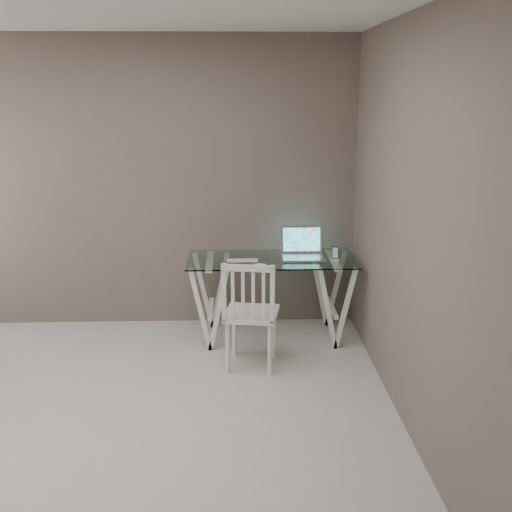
{
  "coord_description": "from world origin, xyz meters",
  "views": [
    {
      "loc": [
        0.86,
        -3.71,
        2.22
      ],
      "look_at": [
        1.04,
        1.5,
        0.85
      ],
      "focal_mm": 45.0,
      "sensor_mm": 36.0,
      "label": 1
    }
  ],
  "objects": [
    {
      "name": "desk",
      "position": [
        1.19,
        1.8,
        0.38
      ],
      "size": [
        1.5,
        0.7,
        0.75
      ],
      "color": "silver",
      "rests_on": "ground"
    },
    {
      "name": "room",
      "position": [
        -0.06,
        0.02,
        1.72
      ],
      "size": [
        4.5,
        4.52,
        2.71
      ],
      "color": "#BCBAB4",
      "rests_on": "ground"
    },
    {
      "name": "mouse",
      "position": [
        1.07,
        1.51,
        0.76
      ],
      "size": [
        0.11,
        0.07,
        0.04
      ],
      "primitive_type": "ellipsoid",
      "color": "white",
      "rests_on": "desk"
    },
    {
      "name": "chair",
      "position": [
        0.98,
        1.11,
        0.5
      ],
      "size": [
        0.48,
        0.48,
        0.92
      ],
      "rotation": [
        0.0,
        0.0,
        -0.16
      ],
      "color": "white",
      "rests_on": "ground"
    },
    {
      "name": "laptop",
      "position": [
        1.47,
        1.85,
        0.81
      ],
      "size": [
        0.38,
        0.33,
        0.26
      ],
      "color": "silver",
      "rests_on": "desk"
    },
    {
      "name": "keyboard",
      "position": [
        0.92,
        1.72,
        0.75
      ],
      "size": [
        0.29,
        0.13,
        0.01
      ],
      "primitive_type": "cube",
      "color": "silver",
      "rests_on": "desk"
    },
    {
      "name": "phone_dock",
      "position": [
        1.74,
        1.72,
        0.78
      ],
      "size": [
        0.07,
        0.07,
        0.12
      ],
      "color": "white",
      "rests_on": "desk"
    }
  ]
}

